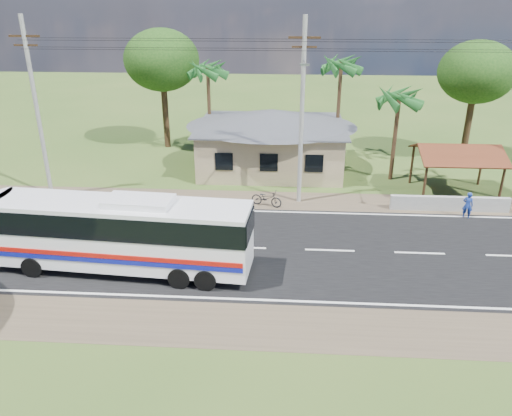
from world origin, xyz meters
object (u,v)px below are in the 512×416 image
at_px(waiting_shed, 458,153).
at_px(person, 468,205).
at_px(motorcycle, 267,198).
at_px(coach_bus, 121,229).

height_order(waiting_shed, person, waiting_shed).
bearing_deg(waiting_shed, motorcycle, -166.42).
bearing_deg(motorcycle, person, -75.47).
bearing_deg(motorcycle, waiting_shed, -57.03).
bearing_deg(motorcycle, coach_bus, 161.75).
xyz_separation_m(coach_bus, person, (17.99, 7.17, -1.33)).
xyz_separation_m(waiting_shed, person, (-0.30, -3.89, -1.93)).
bearing_deg(coach_bus, waiting_shed, 35.40).
relative_size(motorcycle, person, 1.23).
height_order(waiting_shed, coach_bus, coach_bus).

